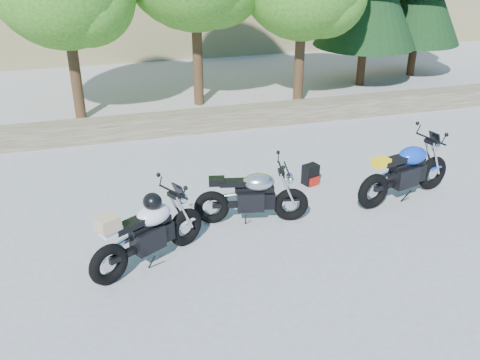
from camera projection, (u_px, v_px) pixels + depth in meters
name	position (u px, v px, depth m)	size (l,w,h in m)	color
ground	(245.00, 249.00, 8.69)	(90.00, 90.00, 0.00)	gray
stone_wall	(184.00, 122.00, 13.34)	(22.00, 0.55, 0.50)	brown
silver_bike	(252.00, 197.00, 9.27)	(2.00, 0.69, 1.01)	black
white_bike	(148.00, 231.00, 8.10)	(1.90, 1.20, 1.17)	black
blue_bike	(406.00, 172.00, 10.04)	(2.20, 0.86, 1.12)	black
backpack	(311.00, 175.00, 10.73)	(0.36, 0.33, 0.41)	black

